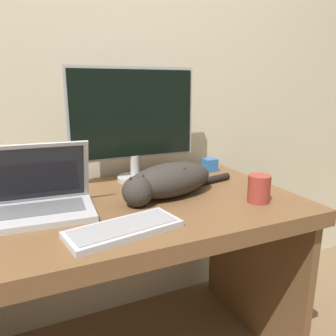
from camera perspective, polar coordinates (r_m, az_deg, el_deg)
The scene contains 8 objects.
wall_back at distance 1.60m, azimuth -14.55°, elevation 17.68°, with size 6.40×0.06×2.60m.
desk at distance 1.31m, azimuth -9.05°, elevation -13.01°, with size 1.41×0.77×0.76m.
monitor at distance 1.48m, azimuth -6.04°, elevation 8.35°, with size 0.58×0.16×0.51m.
laptop at distance 1.21m, azimuth -21.32°, elevation -5.22°, with size 0.36×0.26×0.24m.
external_keyboard at distance 1.01m, azimuth -7.70°, elevation -10.47°, with size 0.37×0.20×0.02m.
cat at distance 1.29m, azimuth -0.01°, elevation -2.11°, with size 0.56×0.25×0.13m.
coffee_mug at distance 1.28m, azimuth 15.55°, elevation -3.49°, with size 0.08×0.08×0.10m.
small_toy at distance 1.70m, azimuth 7.28°, elevation 0.56°, with size 0.06×0.06×0.06m.
Camera 1 is at (-0.29, -0.74, 1.19)m, focal length 35.00 mm.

